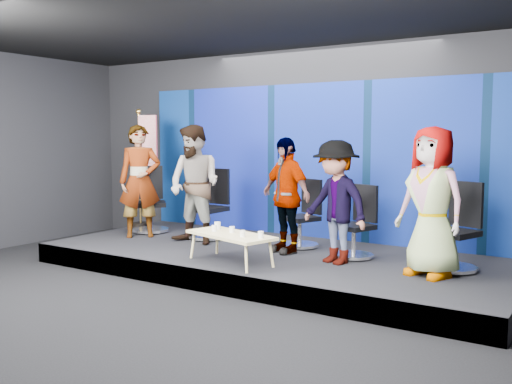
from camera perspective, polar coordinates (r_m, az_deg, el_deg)
ground at (r=6.70m, az=-9.64°, el=-12.03°), size 10.00×10.00×0.00m
room_walls at (r=6.40m, az=-10.00°, el=9.18°), size 10.02×8.02×3.51m
riser at (r=8.61m, az=1.71°, el=-6.93°), size 7.00×3.00×0.30m
backdrop at (r=9.68m, az=6.17°, el=3.11°), size 7.00×0.08×2.60m
chair_a at (r=10.41m, az=-10.55°, el=-1.82°), size 0.94×0.94×1.18m
panelist_a at (r=9.88m, az=-11.54°, el=1.07°), size 0.81×0.82×1.91m
chair_b at (r=9.61m, az=-4.61°, el=-2.37°), size 0.68×0.68×1.17m
panelist_b at (r=9.10m, az=-6.14°, el=0.73°), size 0.95×0.75×1.90m
chair_c at (r=8.88m, az=4.68°, el=-3.29°), size 0.77×0.77×1.05m
panelist_c at (r=8.39m, az=2.98°, el=-0.32°), size 1.08×0.75×1.71m
chair_d at (r=8.22m, az=10.01°, el=-4.14°), size 0.74×0.74×1.03m
panelist_d at (r=7.75m, az=7.96°, el=-1.01°), size 1.22×0.94×1.67m
chair_e at (r=7.76m, az=19.34°, el=-4.70°), size 0.82×0.82×1.14m
panelist_e at (r=7.28m, az=17.17°, el=-0.95°), size 1.05×0.86×1.84m
coffee_table at (r=7.76m, az=-2.56°, el=-4.40°), size 1.41×0.88×0.40m
mug_a at (r=8.11m, az=-3.87°, el=-3.36°), size 0.09×0.09×0.10m
mug_b at (r=7.91m, az=-4.20°, el=-3.65°), size 0.07×0.07×0.09m
mug_c at (r=7.81m, az=-2.42°, el=-3.78°), size 0.07×0.07×0.09m
mug_d at (r=7.48m, az=-1.35°, el=-4.19°), size 0.07×0.07×0.09m
mug_e at (r=7.39m, az=0.48°, el=-4.29°), size 0.08×0.08×0.09m
flag_stand at (r=10.80m, az=-11.05°, el=2.64°), size 0.50×0.30×2.22m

